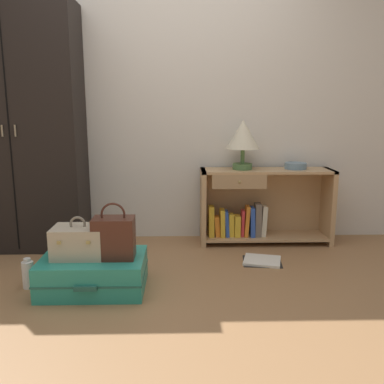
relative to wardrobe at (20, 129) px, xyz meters
The scene contains 11 objects.
ground_plane 1.95m from the wardrobe, 46.35° to the right, with size 9.00×9.00×0.00m, color #9E7047.
back_wall 1.22m from the wardrobe, 14.40° to the left, with size 6.40×0.10×2.60m, color silver.
wardrobe is the anchor object (origin of this frame).
bookshelf 2.14m from the wardrobe, ahead, with size 1.15×0.33×0.66m.
table_lamp 1.87m from the wardrobe, ahead, with size 0.29×0.29×0.43m.
bowl 2.36m from the wardrobe, ahead, with size 0.19×0.19×0.05m, color slate.
suitcase_large 1.48m from the wardrobe, 50.36° to the right, with size 0.68×0.49×0.23m.
train_case 1.31m from the wardrobe, 53.67° to the right, with size 0.33×0.25×0.27m.
handbag 1.44m from the wardrobe, 45.99° to the right, with size 0.26×0.17×0.37m.
bottle 1.30m from the wardrobe, 70.64° to the right, with size 0.08×0.08×0.21m.
open_book_on_floor 2.25m from the wardrobe, 12.59° to the right, with size 0.33×0.31×0.02m.
Camera 1 is at (0.19, -2.31, 1.18)m, focal length 38.83 mm.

